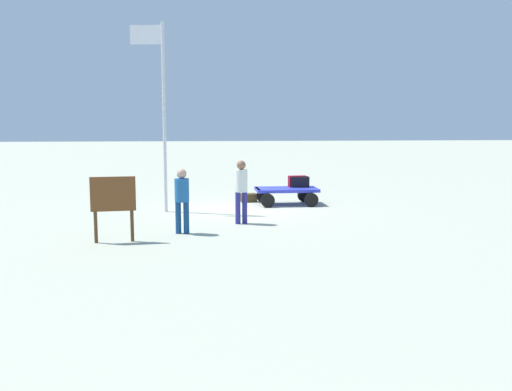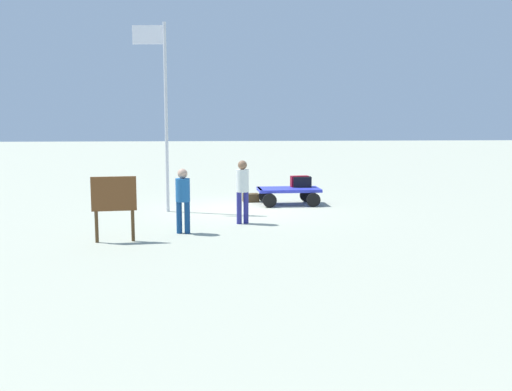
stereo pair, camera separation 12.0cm
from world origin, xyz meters
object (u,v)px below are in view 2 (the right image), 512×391
(flagpole, at_px, (162,102))
(signboard, at_px, (114,199))
(suitcase_navy, at_px, (251,198))
(luggage_cart, at_px, (288,192))
(worker_trailing, at_px, (183,195))
(suitcase_maroon, at_px, (300,181))
(worker_lead, at_px, (242,187))
(suitcase_tan, at_px, (302,182))

(flagpole, relative_size, signboard, 3.74)
(suitcase_navy, bearing_deg, flagpole, 34.31)
(flagpole, bearing_deg, suitcase_navy, -145.69)
(luggage_cart, distance_m, flagpole, 5.08)
(luggage_cart, relative_size, worker_trailing, 1.28)
(suitcase_maroon, distance_m, suitcase_navy, 1.79)
(luggage_cart, height_order, worker_trailing, worker_trailing)
(luggage_cart, relative_size, suitcase_maroon, 3.33)
(worker_lead, relative_size, worker_trailing, 1.06)
(luggage_cart, bearing_deg, suitcase_navy, -33.47)
(suitcase_maroon, xyz_separation_m, flagpole, (4.44, 1.47, 2.61))
(luggage_cart, xyz_separation_m, worker_trailing, (3.28, 4.66, 0.53))
(worker_lead, height_order, signboard, worker_lead)
(suitcase_maroon, relative_size, flagpole, 0.11)
(luggage_cart, distance_m, worker_trailing, 5.72)
(worker_lead, distance_m, worker_trailing, 1.99)
(suitcase_tan, xyz_separation_m, worker_lead, (2.24, 3.66, 0.28))
(worker_trailing, bearing_deg, luggage_cart, -125.14)
(suitcase_tan, relative_size, signboard, 0.41)
(suitcase_navy, height_order, worker_lead, worker_lead)
(flagpole, bearing_deg, worker_trailing, 101.51)
(suitcase_maroon, relative_size, worker_trailing, 0.38)
(worker_lead, distance_m, flagpole, 3.97)
(worker_trailing, distance_m, signboard, 1.77)
(worker_lead, height_order, worker_trailing, worker_lead)
(suitcase_tan, bearing_deg, worker_lead, 58.55)
(suitcase_maroon, bearing_deg, luggage_cart, 36.66)
(suitcase_navy, relative_size, worker_lead, 0.33)
(worker_lead, bearing_deg, suitcase_navy, -97.37)
(signboard, bearing_deg, flagpole, -100.51)
(suitcase_navy, relative_size, flagpole, 0.10)
(suitcase_tan, distance_m, worker_trailing, 6.20)
(worker_lead, xyz_separation_m, worker_trailing, (1.55, 1.24, -0.06))
(luggage_cart, xyz_separation_m, worker_lead, (1.72, 3.41, 0.59))
(suitcase_navy, height_order, worker_trailing, worker_trailing)
(suitcase_navy, relative_size, worker_trailing, 0.35)
(suitcase_tan, height_order, signboard, signboard)
(luggage_cart, xyz_separation_m, flagpole, (3.99, 1.14, 2.93))
(suitcase_tan, bearing_deg, signboard, 47.36)
(luggage_cart, height_order, signboard, signboard)
(luggage_cart, bearing_deg, flagpole, 15.89)
(suitcase_maroon, bearing_deg, worker_lead, 59.93)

